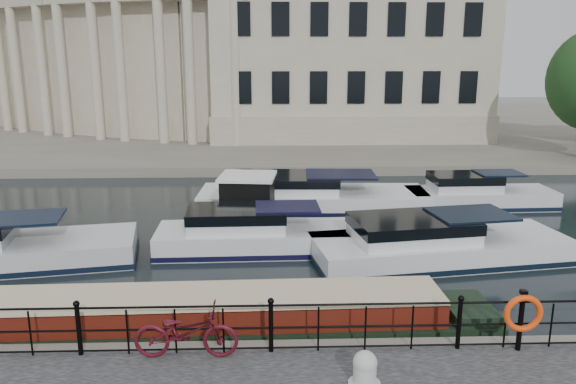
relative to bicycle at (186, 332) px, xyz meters
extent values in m
plane|color=black|center=(1.75, 2.41, -1.12)|extent=(160.00, 160.00, 0.00)
cube|color=#6B665B|center=(1.75, 41.41, -0.84)|extent=(120.00, 42.00, 0.55)
cylinder|color=black|center=(-2.25, 0.16, -0.02)|extent=(0.10, 0.10, 1.10)
sphere|color=black|center=(-2.25, 0.16, 0.58)|extent=(0.14, 0.14, 0.14)
cylinder|color=black|center=(1.75, 0.16, -0.02)|extent=(0.10, 0.10, 1.10)
sphere|color=black|center=(1.75, 0.16, 0.58)|extent=(0.14, 0.14, 0.14)
cylinder|color=black|center=(5.75, 0.16, -0.02)|extent=(0.10, 0.10, 1.10)
sphere|color=black|center=(5.75, 0.16, 0.58)|extent=(0.14, 0.14, 0.14)
cylinder|color=black|center=(1.75, 0.16, 0.48)|extent=(24.00, 0.05, 0.05)
cylinder|color=black|center=(1.75, 0.16, -0.02)|extent=(24.00, 0.04, 0.04)
cylinder|color=black|center=(1.75, 0.16, -0.49)|extent=(24.00, 0.04, 0.04)
cube|color=#ADA38C|center=(7.75, 35.41, 6.43)|extent=(20.00, 14.00, 14.00)
cube|color=#9E937F|center=(7.75, 35.41, 0.43)|extent=(20.30, 14.30, 2.00)
cube|color=#ADA38C|center=(-1.57, 31.44, 4.93)|extent=(5.73, 4.06, 11.00)
cylinder|color=#ADA38C|center=(-0.53, 28.57, 4.33)|extent=(0.70, 0.70, 9.80)
cylinder|color=#ADA38C|center=(-3.73, 29.28, 4.33)|extent=(0.70, 0.70, 9.80)
cube|color=#ADA38C|center=(-6.53, 32.86, 4.93)|extent=(5.90, 4.56, 11.00)
cylinder|color=#ADA38C|center=(-5.84, 29.89, 4.33)|extent=(0.70, 0.70, 9.80)
cylinder|color=#ADA38C|center=(-8.93, 30.98, 4.33)|extent=(0.70, 0.70, 9.80)
cube|color=#ADA38C|center=(-11.28, 34.86, 4.93)|extent=(5.99, 4.99, 11.00)
cylinder|color=#ADA38C|center=(-10.95, 31.83, 4.33)|extent=(0.70, 0.70, 9.80)
cylinder|color=#ADA38C|center=(-13.89, 33.28, 4.33)|extent=(0.70, 0.70, 9.80)
cube|color=#ADA38C|center=(-15.76, 37.41, 4.93)|extent=(5.99, 5.36, 11.00)
cylinder|color=#ADA38C|center=(-15.79, 34.36, 4.33)|extent=(0.70, 0.70, 9.80)
cylinder|color=#ADA38C|center=(-18.54, 36.16, 4.33)|extent=(0.70, 0.70, 9.80)
cube|color=#ADA38C|center=(-19.90, 40.49, 4.93)|extent=(5.91, 5.64, 11.00)
cylinder|color=#ADA38C|center=(-20.30, 37.46, 4.33)|extent=(0.70, 0.70, 9.80)
imported|color=#4E0D1A|center=(0.00, 0.00, 0.00)|extent=(2.17, 0.79, 1.13)
cylinder|color=beige|center=(3.53, -1.15, -0.33)|extent=(0.44, 0.44, 0.47)
sphere|color=beige|center=(3.53, -1.15, -0.10)|extent=(0.47, 0.47, 0.47)
cylinder|color=beige|center=(3.53, -1.15, -0.54)|extent=(0.62, 0.62, 0.04)
cylinder|color=black|center=(7.02, 0.05, 0.09)|extent=(0.11, 0.11, 1.32)
cube|color=black|center=(7.02, 0.05, 0.75)|extent=(0.13, 0.13, 0.09)
torus|color=#FF450D|center=(7.02, -0.03, 0.31)|extent=(0.84, 0.13, 0.84)
cube|color=black|center=(0.34, 1.72, -1.02)|extent=(13.78, 2.19, 0.82)
cube|color=#52150B|center=(0.34, 1.72, -0.37)|extent=(11.02, 1.84, 0.64)
cube|color=beige|center=(0.34, 1.72, 0.03)|extent=(11.03, 1.90, 0.09)
cube|color=#6B665B|center=(0.88, 10.97, -1.07)|extent=(3.16, 2.73, 0.24)
cube|color=black|center=(0.88, 10.97, -0.02)|extent=(2.14, 2.14, 1.75)
cube|color=white|center=(0.88, 10.97, 0.93)|extent=(2.35, 2.35, 0.12)
cube|color=black|center=(-6.51, 7.04, 0.43)|extent=(3.23, 2.42, 0.08)
cube|color=white|center=(1.47, 8.16, -0.92)|extent=(7.40, 2.57, 1.20)
cube|color=black|center=(1.47, 8.16, -1.00)|extent=(7.47, 2.60, 0.18)
cube|color=white|center=(0.59, 8.13, -0.07)|extent=(3.35, 2.04, 0.90)
cube|color=black|center=(2.35, 8.18, 0.43)|extent=(2.24, 1.72, 0.08)
cube|color=white|center=(7.42, 6.93, -0.92)|extent=(8.81, 4.13, 1.20)
cube|color=black|center=(7.42, 6.93, -1.00)|extent=(8.89, 4.17, 0.18)
cube|color=white|center=(6.42, 6.77, -0.07)|extent=(4.12, 2.91, 0.90)
cube|color=black|center=(8.43, 7.08, 0.43)|extent=(2.82, 2.38, 0.08)
cube|color=white|center=(3.68, 13.68, -0.92)|extent=(10.21, 3.60, 1.20)
cube|color=black|center=(3.68, 13.68, -1.00)|extent=(10.31, 3.63, 0.18)
cube|color=white|center=(2.47, 13.73, -0.07)|extent=(4.64, 2.80, 0.90)
cube|color=black|center=(4.89, 13.63, 0.43)|extent=(3.12, 2.35, 0.08)
cube|color=silver|center=(11.26, 13.64, -0.92)|extent=(6.58, 2.40, 1.20)
cube|color=black|center=(11.26, 13.64, -1.00)|extent=(6.65, 2.42, 0.18)
cube|color=silver|center=(10.48, 13.62, -0.07)|extent=(2.99, 1.89, 0.90)
cube|color=black|center=(12.04, 13.67, 0.43)|extent=(2.00, 1.60, 0.08)
camera|label=1|loc=(1.75, -10.63, 5.54)|focal=35.00mm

